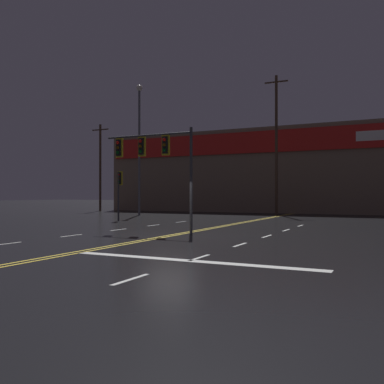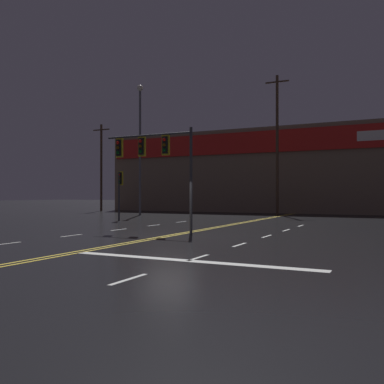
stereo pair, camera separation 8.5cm
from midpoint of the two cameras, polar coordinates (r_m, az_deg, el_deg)
name	(u,v)px [view 1 (the left image)]	position (r m, az deg, el deg)	size (l,w,h in m)	color
ground_plane	(169,236)	(19.43, -3.27, -5.87)	(200.00, 200.00, 0.00)	black
road_markings	(171,238)	(18.28, -2.98, -6.21)	(12.03, 60.00, 0.01)	gold
traffic_signal_median	(152,152)	(21.44, -5.41, 5.30)	(4.90, 0.36, 5.09)	#38383D
traffic_signal_corner_northwest	(119,184)	(30.90, -9.75, 1.00)	(0.42, 0.36, 3.53)	#38383D
streetlight_median_approach	(139,134)	(39.42, -7.11, 7.63)	(0.56, 0.56, 11.84)	#59595E
building_backdrop	(303,171)	(47.71, 14.49, 2.67)	(42.54, 10.23, 8.69)	#7A6651
utility_pole_row	(302,148)	(39.98, 14.42, 5.75)	(45.71, 0.26, 12.92)	#4C3828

